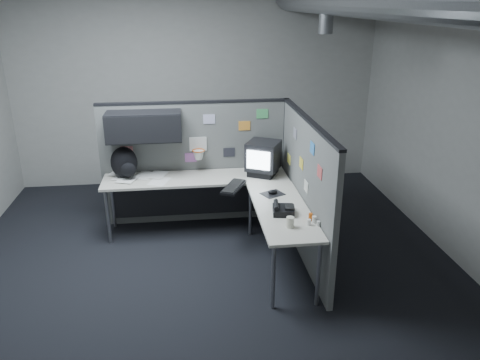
{
  "coord_description": "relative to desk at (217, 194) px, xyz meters",
  "views": [
    {
      "loc": [
        -0.22,
        -4.52,
        2.81
      ],
      "look_at": [
        0.38,
        0.35,
        0.91
      ],
      "focal_mm": 35.0,
      "sensor_mm": 36.0,
      "label": 1
    }
  ],
  "objects": [
    {
      "name": "cup",
      "position": [
        0.62,
        -1.21,
        0.17
      ],
      "size": [
        0.09,
        0.09,
        0.11
      ],
      "primitive_type": "cylinder",
      "rotation": [
        0.0,
        0.0,
        0.16
      ],
      "color": "beige",
      "rests_on": "desk"
    },
    {
      "name": "phone",
      "position": [
        0.62,
        -0.89,
        0.16
      ],
      "size": [
        0.25,
        0.27,
        0.11
      ],
      "rotation": [
        0.0,
        0.0,
        -0.33
      ],
      "color": "black",
      "rests_on": "desk"
    },
    {
      "name": "backpack",
      "position": [
        -1.11,
        0.37,
        0.31
      ],
      "size": [
        0.35,
        0.32,
        0.4
      ],
      "rotation": [
        0.0,
        0.0,
        0.12
      ],
      "color": "black",
      "rests_on": "desk"
    },
    {
      "name": "monitor",
      "position": [
        0.61,
        0.29,
        0.34
      ],
      "size": [
        0.51,
        0.51,
        0.43
      ],
      "rotation": [
        0.0,
        0.0,
        0.3
      ],
      "color": "black",
      "rests_on": "desk"
    },
    {
      "name": "partition_back",
      "position": [
        -0.4,
        0.53,
        0.38
      ],
      "size": [
        2.44,
        0.42,
        1.63
      ],
      "color": "#5E605E",
      "rests_on": "ground"
    },
    {
      "name": "desk",
      "position": [
        0.0,
        0.0,
        0.0
      ],
      "size": [
        2.31,
        2.11,
        0.73
      ],
      "color": "beige",
      "rests_on": "ground"
    },
    {
      "name": "room",
      "position": [
        0.41,
        -0.7,
        1.48
      ],
      "size": [
        5.62,
        5.62,
        3.22
      ],
      "color": "black",
      "rests_on": "ground"
    },
    {
      "name": "papers",
      "position": [
        -0.96,
        0.38,
        0.13
      ],
      "size": [
        0.8,
        0.71,
        0.02
      ],
      "rotation": [
        0.0,
        0.0,
        -0.34
      ],
      "color": "white",
      "rests_on": "desk"
    },
    {
      "name": "keyboard",
      "position": [
        0.18,
        -0.15,
        0.14
      ],
      "size": [
        0.36,
        0.5,
        0.04
      ],
      "rotation": [
        0.0,
        0.0,
        0.35
      ],
      "color": "black",
      "rests_on": "desk"
    },
    {
      "name": "mouse",
      "position": [
        0.61,
        -0.37,
        0.13
      ],
      "size": [
        0.3,
        0.28,
        0.05
      ],
      "rotation": [
        0.0,
        0.0,
        -0.35
      ],
      "color": "black",
      "rests_on": "desk"
    },
    {
      "name": "bottles",
      "position": [
        0.86,
        -1.15,
        0.15
      ],
      "size": [
        0.13,
        0.17,
        0.08
      ],
      "rotation": [
        0.0,
        0.0,
        -0.1
      ],
      "color": "silver",
      "rests_on": "desk"
    },
    {
      "name": "partition_right",
      "position": [
        0.95,
        -0.49,
        0.21
      ],
      "size": [
        0.07,
        2.23,
        1.63
      ],
      "color": "#5E605E",
      "rests_on": "ground"
    }
  ]
}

